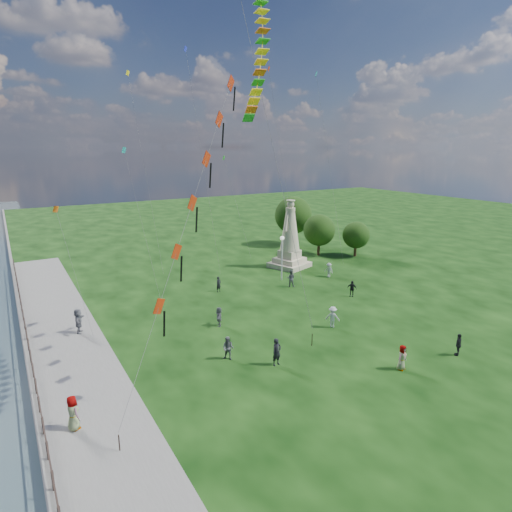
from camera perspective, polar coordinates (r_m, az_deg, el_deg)
ground at (r=61.93m, az=30.44°, el=-0.38°), size 106.50×160.00×0.60m
waterfront at (r=30.35m, az=-25.53°, el=-13.31°), size 200.00×200.00×1.51m
statue at (r=48.39m, az=4.53°, el=1.85°), size 4.76×4.76×7.65m
lamppost at (r=43.38m, az=3.49°, el=1.01°), size 0.43×0.43×4.62m
tree_row at (r=57.25m, az=7.09°, el=4.54°), size 7.24×13.59×6.75m
person_0 at (r=27.36m, az=2.78°, el=-12.66°), size 0.70×0.51×1.78m
person_1 at (r=28.08m, az=-3.74°, el=-12.17°), size 0.86×0.88×1.57m
person_2 at (r=33.19m, az=10.18°, el=-8.00°), size 1.13×1.15×1.64m
person_3 at (r=31.49m, az=25.39°, el=-10.61°), size 1.00×0.81×1.52m
person_4 at (r=28.33m, az=18.88°, el=-12.69°), size 0.88×0.66×1.60m
person_5 at (r=34.06m, az=-22.57°, el=-8.15°), size 1.24×1.85×1.84m
person_6 at (r=40.56m, az=-5.00°, el=-3.77°), size 0.62×0.50×1.49m
person_7 at (r=42.00m, az=4.66°, el=-2.98°), size 0.95×0.93×1.69m
person_8 at (r=45.59m, az=9.68°, el=-1.84°), size 0.74×1.09×1.54m
person_9 at (r=40.15m, az=12.65°, el=-4.25°), size 0.89×0.97×1.50m
person_10 at (r=23.49m, az=-23.21°, el=-18.89°), size 0.79×0.98×1.75m
person_11 at (r=33.07m, az=-4.96°, el=-8.04°), size 1.09×1.51×1.50m
red_kite_train at (r=24.95m, az=-7.66°, el=9.02°), size 11.07×9.35×17.82m
small_kites at (r=46.29m, az=-6.36°, el=15.13°), size 30.41×18.73×23.34m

